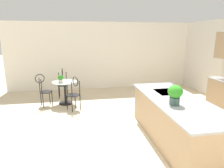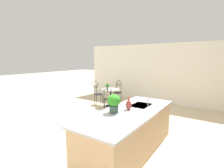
# 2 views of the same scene
# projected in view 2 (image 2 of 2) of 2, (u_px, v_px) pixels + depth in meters

# --- Properties ---
(ground_plane) EXTENTS (40.00, 40.00, 0.00)m
(ground_plane) POSITION_uv_depth(u_px,v_px,m) (106.00, 136.00, 4.52)
(ground_plane) COLOR beige
(wall_left_window) EXTENTS (0.12, 7.80, 2.70)m
(wall_left_window) POSITION_uv_depth(u_px,v_px,m) (161.00, 74.00, 7.82)
(wall_left_window) COLOR silver
(wall_left_window) RESTS_ON ground
(kitchen_island) EXTENTS (2.80, 1.06, 0.92)m
(kitchen_island) POSITION_uv_depth(u_px,v_px,m) (130.00, 131.00, 3.74)
(kitchen_island) COLOR tan
(kitchen_island) RESTS_ON ground
(bistro_table) EXTENTS (0.80, 0.80, 0.74)m
(bistro_table) POSITION_uv_depth(u_px,v_px,m) (111.00, 96.00, 7.34)
(bistro_table) COLOR black
(bistro_table) RESTS_ON ground
(chair_near_window) EXTENTS (0.49, 0.52, 1.04)m
(chair_near_window) POSITION_uv_depth(u_px,v_px,m) (97.00, 92.00, 7.59)
(chair_near_window) COLOR black
(chair_near_window) RESTS_ON ground
(chair_by_island) EXTENTS (0.52, 0.52, 1.04)m
(chair_by_island) POSITION_uv_depth(u_px,v_px,m) (108.00, 97.00, 6.63)
(chair_by_island) COLOR black
(chair_by_island) RESTS_ON ground
(chair_toward_desk) EXTENTS (0.49, 0.39, 1.04)m
(chair_toward_desk) POSITION_uv_depth(u_px,v_px,m) (118.00, 90.00, 8.00)
(chair_toward_desk) COLOR black
(chair_toward_desk) RESTS_ON ground
(sink_faucet) EXTENTS (0.02, 0.02, 0.22)m
(sink_faucet) POSITION_uv_depth(u_px,v_px,m) (148.00, 102.00, 4.01)
(sink_faucet) COLOR #B2B5BA
(sink_faucet) RESTS_ON kitchen_island
(potted_plant_on_table) EXTENTS (0.17, 0.17, 0.24)m
(potted_plant_on_table) POSITION_uv_depth(u_px,v_px,m) (107.00, 86.00, 7.27)
(potted_plant_on_table) COLOR beige
(potted_plant_on_table) RESTS_ON bistro_table
(potted_plant_counter_near) EXTENTS (0.27, 0.27, 0.38)m
(potted_plant_counter_near) POSITION_uv_depth(u_px,v_px,m) (114.00, 102.00, 3.51)
(potted_plant_counter_near) COLOR #385147
(potted_plant_counter_near) RESTS_ON kitchen_island
(vase_on_counter) EXTENTS (0.13, 0.13, 0.29)m
(vase_on_counter) POSITION_uv_depth(u_px,v_px,m) (129.00, 105.00, 3.73)
(vase_on_counter) COLOR #993D38
(vase_on_counter) RESTS_ON kitchen_island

